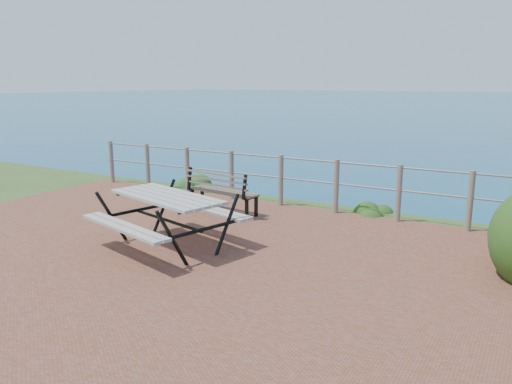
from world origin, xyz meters
TOP-DOWN VIEW (x-y plane):
  - ground at (0.00, 0.00)m, footprint 10.00×7.00m
  - safety_railing at (0.00, 3.35)m, footprint 9.40×0.10m
  - picnic_table at (-0.25, 0.25)m, footprint 1.98×1.57m
  - park_bench at (-0.67, 2.32)m, footprint 1.48×0.54m
  - shrub_lip_west at (-2.79, 4.12)m, footprint 0.69×0.69m
  - shrub_lip_east at (1.82, 3.73)m, footprint 0.73×0.73m

SIDE VIEW (x-z plane):
  - ground at x=0.00m, z-range -0.06..0.06m
  - shrub_lip_west at x=-2.79m, z-range -0.20..0.20m
  - shrub_lip_east at x=1.82m, z-range -0.23..0.23m
  - picnic_table at x=-0.25m, z-range 0.11..0.89m
  - park_bench at x=-0.67m, z-range 0.13..0.95m
  - safety_railing at x=0.00m, z-range 0.07..1.07m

